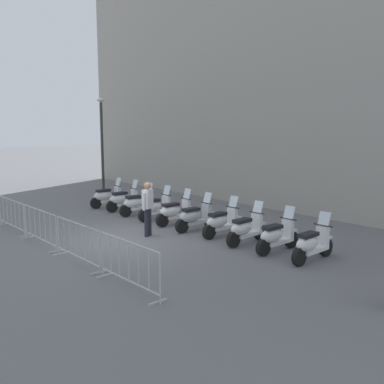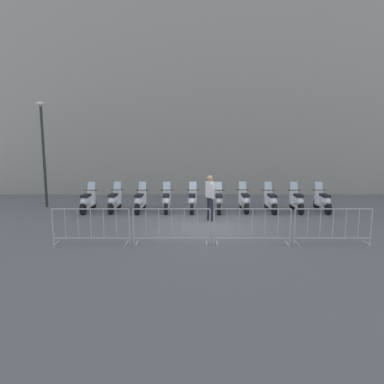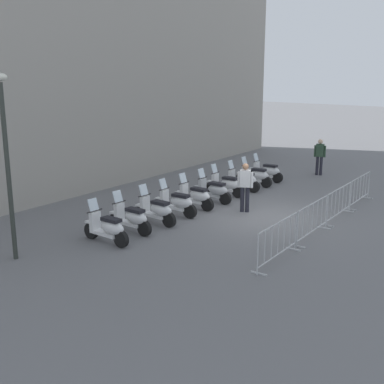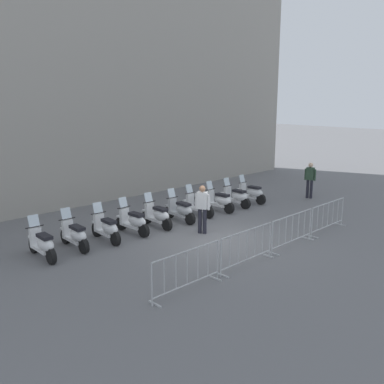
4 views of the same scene
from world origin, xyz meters
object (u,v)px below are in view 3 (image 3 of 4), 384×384
at_px(motorcycle_7, 243,180).
at_px(barrier_segment_0, 278,242).
at_px(motorcycle_2, 156,211).
at_px(officer_near_row_end, 245,185).
at_px(motorcycle_8, 255,176).
at_px(barrier_segment_3, 360,190).
at_px(officer_mid_plaza, 320,155).
at_px(motorcycle_0, 108,228).
at_px(barrier_segment_1, 312,220).
at_px(motorcycle_3, 177,203).
at_px(motorcycle_9, 267,172).
at_px(motorcycle_6, 226,185).
at_px(street_lamp, 6,147).
at_px(barrier_segment_2, 339,203).
at_px(motorcycle_5, 213,191).
at_px(motorcycle_1, 131,218).
at_px(motorcycle_4, 195,196).

distance_m(motorcycle_7, barrier_segment_0, 7.81).
bearing_deg(motorcycle_2, barrier_segment_0, -91.72).
height_order(motorcycle_7, officer_near_row_end, officer_near_row_end).
distance_m(barrier_segment_0, officer_near_row_end, 4.71).
bearing_deg(motorcycle_8, barrier_segment_3, -87.98).
xyz_separation_m(motorcycle_2, officer_mid_plaza, (10.69, -0.07, 0.53)).
bearing_deg(motorcycle_0, officer_mid_plaza, 1.04).
distance_m(motorcycle_2, barrier_segment_1, 4.88).
distance_m(motorcycle_3, motorcycle_9, 6.72).
height_order(motorcycle_6, barrier_segment_3, motorcycle_6).
height_order(motorcycle_6, motorcycle_7, same).
bearing_deg(officer_near_row_end, motorcycle_8, 29.89).
height_order(motorcycle_6, street_lamp, street_lamp).
height_order(barrier_segment_1, officer_mid_plaza, officer_mid_plaza).
xyz_separation_m(motorcycle_0, barrier_segment_3, (9.06, -3.48, 0.07)).
distance_m(motorcycle_8, officer_near_row_end, 4.18).
distance_m(motorcycle_0, street_lamp, 3.55).
bearing_deg(motorcycle_8, barrier_segment_2, -113.86).
relative_size(motorcycle_7, motorcycle_8, 1.00).
bearing_deg(barrier_segment_1, motorcycle_6, 65.77).
distance_m(motorcycle_5, barrier_segment_2, 4.62).
relative_size(motorcycle_5, street_lamp, 0.36).
height_order(motorcycle_3, motorcycle_5, same).
distance_m(motorcycle_0, barrier_segment_3, 9.70).
distance_m(motorcycle_0, motorcycle_2, 2.24).
relative_size(motorcycle_8, street_lamp, 0.36).
relative_size(motorcycle_6, street_lamp, 0.36).
bearing_deg(motorcycle_6, motorcycle_0, -171.83).
distance_m(motorcycle_1, street_lamp, 4.32).
relative_size(motorcycle_6, barrier_segment_1, 0.77).
bearing_deg(motorcycle_1, street_lamp, 169.96).
distance_m(motorcycle_0, barrier_segment_0, 4.82).
xyz_separation_m(motorcycle_2, motorcycle_7, (5.57, 0.68, 0.00)).
xyz_separation_m(motorcycle_0, motorcycle_2, (2.22, 0.30, 0.00)).
relative_size(motorcycle_0, motorcycle_1, 1.00).
relative_size(barrier_segment_0, street_lamp, 0.47).
distance_m(motorcycle_4, motorcycle_5, 1.12).
bearing_deg(street_lamp, motorcycle_8, 1.37).
height_order(barrier_segment_1, barrier_segment_3, same).
xyz_separation_m(street_lamp, officer_mid_plaza, (15.28, -0.62, -1.96)).
relative_size(motorcycle_8, officer_mid_plaza, 1.00).
xyz_separation_m(motorcycle_6, barrier_segment_2, (0.07, -4.72, 0.07)).
relative_size(barrier_segment_3, officer_mid_plaza, 1.30).
relative_size(motorcycle_3, motorcycle_7, 1.00).
height_order(motorcycle_3, motorcycle_9, same).
bearing_deg(motorcycle_4, motorcycle_5, 4.25).
bearing_deg(motorcycle_3, barrier_segment_2, -51.33).
xyz_separation_m(motorcycle_2, motorcycle_5, (3.34, 0.40, 0.00)).
distance_m(motorcycle_0, barrier_segment_2, 7.71).
relative_size(motorcycle_1, barrier_segment_0, 0.77).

